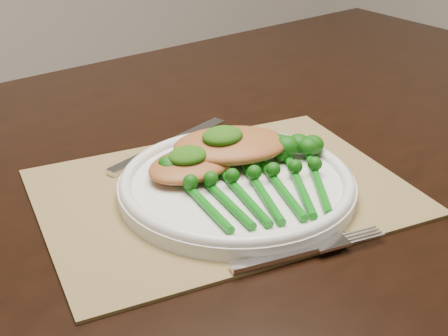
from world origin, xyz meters
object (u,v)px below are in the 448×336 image
placemat (223,192)px  dinner_plate (237,184)px  chicken_fillet_left (192,164)px  broccolini_bundle (260,189)px

placemat → dinner_plate: 0.02m
placemat → dinner_plate: dinner_plate is taller
chicken_fillet_left → broccolini_bundle: bearing=-73.6°
placemat → chicken_fillet_left: (-0.02, 0.03, 0.03)m
chicken_fillet_left → dinner_plate: bearing=-63.2°
dinner_plate → broccolini_bundle: broccolini_bundle is taller
placemat → dinner_plate: (0.01, -0.01, 0.01)m
dinner_plate → broccolini_bundle: size_ratio=1.25×
placemat → broccolini_bundle: 0.06m
placemat → dinner_plate: bearing=-46.1°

